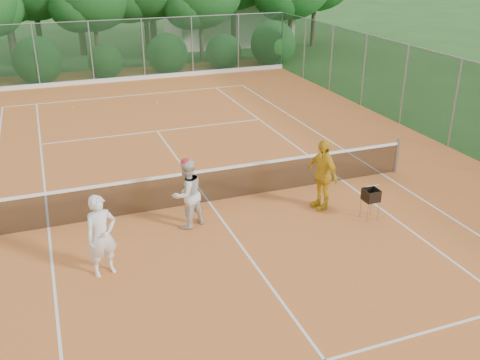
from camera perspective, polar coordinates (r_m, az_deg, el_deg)
name	(u,v)px	position (r m, az deg, el deg)	size (l,w,h in m)	color
ground	(209,203)	(14.42, -3.33, -2.45)	(120.00, 120.00, 0.00)	#224D1B
clay_court	(209,203)	(14.41, -3.33, -2.41)	(18.00, 36.00, 0.02)	#CB702E
club_building	(228,21)	(38.86, -1.31, 16.59)	(8.00, 5.00, 3.00)	beige
tennis_net	(209,185)	(14.19, -3.38, -0.52)	(11.97, 0.10, 1.10)	gray
player_white	(102,236)	(11.34, -14.56, -5.78)	(0.65, 0.43, 1.79)	silver
player_center_grp	(187,194)	(12.87, -5.68, -1.45)	(1.05, 0.96, 1.78)	silver
player_yellow	(322,174)	(13.90, 8.76, 0.59)	(1.10, 0.46, 1.87)	gold
ball_hopper	(371,196)	(13.65, 13.80, -1.64)	(0.35, 0.35, 0.81)	gray
stray_ball_a	(73,108)	(23.83, -17.40, 7.34)	(0.07, 0.07, 0.07)	#C5D832
stray_ball_b	(104,109)	(23.37, -14.34, 7.38)	(0.07, 0.07, 0.07)	yellow
stray_ball_c	(157,103)	(23.80, -8.84, 8.13)	(0.07, 0.07, 0.07)	#DEF037
court_markings	(209,202)	(14.41, -3.33, -2.37)	(11.03, 23.83, 0.01)	white
fence_back	(118,51)	(28.06, -12.93, 13.27)	(18.07, 0.07, 3.00)	#19381E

